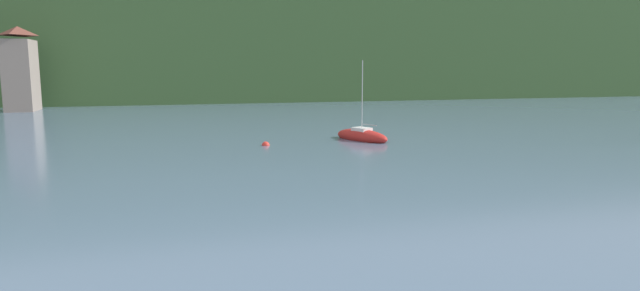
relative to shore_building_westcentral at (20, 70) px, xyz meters
name	(u,v)px	position (x,y,z in m)	size (l,w,h in m)	color
wooded_hillside	(244,49)	(30.91, 34.92, 3.81)	(352.00, 51.80, 39.66)	#38562D
shore_building_westcentral	(20,70)	(0.00, 0.00, 0.00)	(3.20, 5.06, 9.81)	gray
sailboat_far_4	(362,136)	(29.84, -34.78, -4.51)	(3.41, 5.00, 5.92)	red
mooring_buoy_mid	(266,145)	(22.78, -35.56, -4.78)	(0.52, 0.52, 0.52)	red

